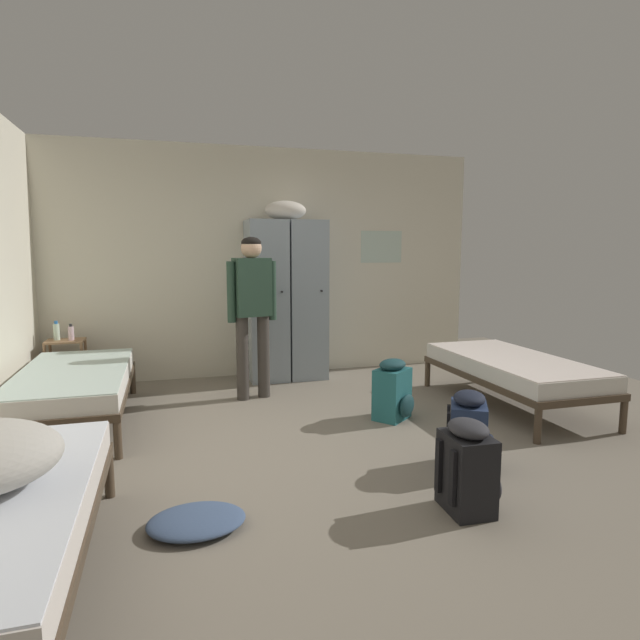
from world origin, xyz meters
The scene contains 13 objects.
ground_plane centered at (0.00, 0.00, 0.00)m, with size 8.14×8.14×0.00m, color gray.
room_backdrop centered at (-1.25, 1.28, 1.36)m, with size 5.21×4.99×2.71m.
locker_bank centered at (0.15, 2.18, 0.97)m, with size 0.90×0.55×2.07m.
shelf_unit centered at (-2.24, 2.19, 0.35)m, with size 0.38×0.30×0.57m.
bed_right centered at (1.99, 0.44, 0.38)m, with size 0.90×1.90×0.49m.
bed_left_rear centered at (-1.99, 1.04, 0.38)m, with size 0.90×1.90×0.49m.
person_traveler centered at (-0.37, 1.43, 0.99)m, with size 0.51×0.28×1.64m.
water_bottle centered at (-2.32, 2.21, 0.66)m, with size 0.06×0.06×0.20m.
lotion_bottle centered at (-2.17, 2.15, 0.65)m, with size 0.06×0.06×0.17m.
backpack_navy centered at (0.80, -0.73, 0.26)m, with size 0.41×0.40×0.55m.
backpack_teal centered at (0.73, 0.40, 0.26)m, with size 0.41×0.42×0.55m.
backpack_black centered at (0.46, -1.27, 0.26)m, with size 0.35×0.33×0.55m.
clothes_pile_denim centered at (-1.08, -1.04, 0.04)m, with size 0.54×0.42×0.09m.
Camera 1 is at (-1.19, -3.86, 1.53)m, focal length 29.75 mm.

